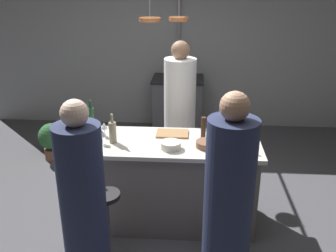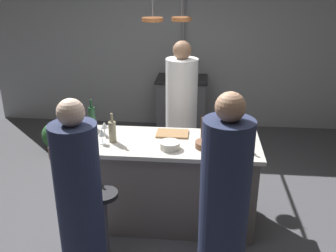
{
  "view_description": "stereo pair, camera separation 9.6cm",
  "coord_description": "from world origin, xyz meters",
  "views": [
    {
      "loc": [
        0.24,
        -3.35,
        2.4
      ],
      "look_at": [
        0.0,
        0.15,
        1.0
      ],
      "focal_mm": 40.73,
      "sensor_mm": 36.0,
      "label": 1
    },
    {
      "loc": [
        0.33,
        -3.34,
        2.4
      ],
      "look_at": [
        0.0,
        0.15,
        1.0
      ],
      "focal_mm": 40.73,
      "sensor_mm": 36.0,
      "label": 2
    }
  ],
  "objects": [
    {
      "name": "wine_bottle_red",
      "position": [
        0.65,
        -0.06,
        1.02
      ],
      "size": [
        0.07,
        0.07,
        0.31
      ],
      "color": "#143319",
      "rests_on": "kitchen_island"
    },
    {
      "name": "guest_left",
      "position": [
        -0.56,
        -0.98,
        0.75
      ],
      "size": [
        0.34,
        0.34,
        1.63
      ],
      "color": "#262D4C",
      "rests_on": "ground_plane"
    },
    {
      "name": "wine_glass_near_right_guest",
      "position": [
        -0.6,
        -0.11,
        1.01
      ],
      "size": [
        0.07,
        0.07,
        0.15
      ],
      "color": "silver",
      "rests_on": "kitchen_island"
    },
    {
      "name": "pepper_mill",
      "position": [
        0.35,
        0.13,
        1.01
      ],
      "size": [
        0.05,
        0.05,
        0.21
      ],
      "primitive_type": "cylinder",
      "color": "#382319",
      "rests_on": "kitchen_island"
    },
    {
      "name": "wine_bottle_amber",
      "position": [
        -0.81,
        -0.24,
        1.01
      ],
      "size": [
        0.07,
        0.07,
        0.29
      ],
      "color": "brown",
      "rests_on": "kitchen_island"
    },
    {
      "name": "bar_stool_left",
      "position": [
        -0.48,
        -0.62,
        0.38
      ],
      "size": [
        0.28,
        0.28,
        0.68
      ],
      "color": "#4C4C51",
      "rests_on": "ground_plane"
    },
    {
      "name": "kitchen_island",
      "position": [
        0.0,
        0.0,
        0.45
      ],
      "size": [
        1.8,
        0.72,
        0.9
      ],
      "color": "slate",
      "rests_on": "ground_plane"
    },
    {
      "name": "guest_right",
      "position": [
        0.51,
        -0.97,
        0.79
      ],
      "size": [
        0.36,
        0.36,
        1.7
      ],
      "color": "#262D4C",
      "rests_on": "ground_plane"
    },
    {
      "name": "wine_glass_near_left_guest",
      "position": [
        -0.76,
        0.03,
        1.01
      ],
      "size": [
        0.07,
        0.07,
        0.15
      ],
      "color": "silver",
      "rests_on": "kitchen_island"
    },
    {
      "name": "overhead_pot_rack",
      "position": [
        -0.07,
        1.92,
        1.65
      ],
      "size": [
        0.6,
        1.53,
        2.17
      ],
      "color": "gray",
      "rests_on": "ground_plane"
    },
    {
      "name": "stove_range",
      "position": [
        0.0,
        2.45,
        0.45
      ],
      "size": [
        0.8,
        0.64,
        0.89
      ],
      "color": "#47474C",
      "rests_on": "ground_plane"
    },
    {
      "name": "ground_plane",
      "position": [
        0.0,
        0.0,
        0.0
      ],
      "size": [
        9.0,
        9.0,
        0.0
      ],
      "primitive_type": "plane",
      "color": "#4C4C51"
    },
    {
      "name": "potted_plant",
      "position": [
        -1.68,
        1.31,
        0.3
      ],
      "size": [
        0.36,
        0.36,
        0.52
      ],
      "color": "brown",
      "rests_on": "ground_plane"
    },
    {
      "name": "back_wall",
      "position": [
        0.0,
        2.85,
        1.3
      ],
      "size": [
        6.4,
        0.16,
        2.6
      ],
      "primitive_type": "cube",
      "color": "#9EA3A8",
      "rests_on": "ground_plane"
    },
    {
      "name": "wine_bottle_white",
      "position": [
        -0.51,
        -0.06,
        1.01
      ],
      "size": [
        0.07,
        0.07,
        0.29
      ],
      "color": "gray",
      "rests_on": "kitchen_island"
    },
    {
      "name": "cutting_board",
      "position": [
        0.04,
        0.18,
        0.91
      ],
      "size": [
        0.32,
        0.22,
        0.02
      ],
      "primitive_type": "cube",
      "color": "#997047",
      "rests_on": "kitchen_island"
    },
    {
      "name": "mixing_bowl_ceramic",
      "position": [
        0.05,
        -0.16,
        0.93
      ],
      "size": [
        0.19,
        0.19,
        0.07
      ],
      "primitive_type": "cylinder",
      "color": "silver",
      "rests_on": "kitchen_island"
    },
    {
      "name": "wine_glass_by_chef",
      "position": [
        -0.63,
        0.08,
        1.01
      ],
      "size": [
        0.07,
        0.07,
        0.15
      ],
      "color": "silver",
      "rests_on": "kitchen_island"
    },
    {
      "name": "bar_stool_right",
      "position": [
        0.56,
        -0.62,
        0.38
      ],
      "size": [
        0.28,
        0.28,
        0.68
      ],
      "color": "#4C4C51",
      "rests_on": "ground_plane"
    },
    {
      "name": "mixing_bowl_wooden",
      "position": [
        0.38,
        -0.11,
        0.93
      ],
      "size": [
        0.2,
        0.2,
        0.06
      ],
      "primitive_type": "cylinder",
      "color": "brown",
      "rests_on": "kitchen_island"
    },
    {
      "name": "chef",
      "position": [
        0.09,
        0.84,
        0.8
      ],
      "size": [
        0.37,
        0.37,
        1.73
      ],
      "color": "white",
      "rests_on": "ground_plane"
    },
    {
      "name": "wine_bottle_green",
      "position": [
        -0.8,
        0.26,
        1.02
      ],
      "size": [
        0.07,
        0.07,
        0.32
      ],
      "color": "#193D23",
      "rests_on": "kitchen_island"
    }
  ]
}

